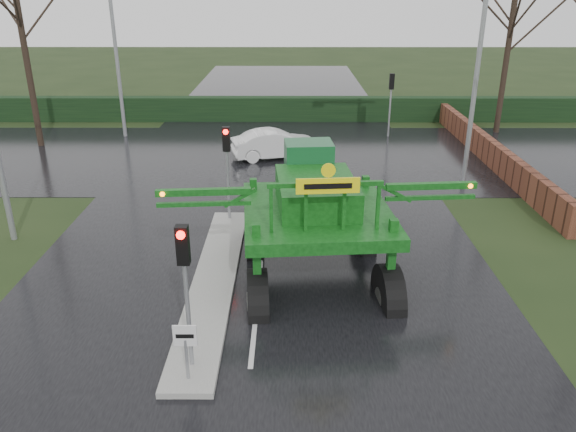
{
  "coord_description": "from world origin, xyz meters",
  "views": [
    {
      "loc": [
        0.87,
        -11.32,
        8.0
      ],
      "look_at": [
        0.84,
        3.23,
        2.0
      ],
      "focal_mm": 35.0,
      "sensor_mm": 36.0,
      "label": 1
    }
  ],
  "objects_px": {
    "street_light_right": "(473,40)",
    "crop_sprayer": "(256,221)",
    "street_light_left_far": "(119,26)",
    "traffic_signal_mid": "(227,153)",
    "keep_left_sign": "(186,343)",
    "traffic_signal_far": "(391,91)",
    "white_sedan": "(276,158)",
    "traffic_signal_near": "(184,267)"
  },
  "relations": [
    {
      "from": "keep_left_sign",
      "to": "traffic_signal_near",
      "type": "height_order",
      "value": "traffic_signal_near"
    },
    {
      "from": "keep_left_sign",
      "to": "traffic_signal_far",
      "type": "xyz_separation_m",
      "value": [
        7.8,
        21.51,
        1.53
      ]
    },
    {
      "from": "street_light_right",
      "to": "street_light_left_far",
      "type": "height_order",
      "value": "same"
    },
    {
      "from": "traffic_signal_mid",
      "to": "traffic_signal_far",
      "type": "height_order",
      "value": "same"
    },
    {
      "from": "traffic_signal_near",
      "to": "crop_sprayer",
      "type": "relative_size",
      "value": 0.39
    },
    {
      "from": "street_light_left_far",
      "to": "white_sedan",
      "type": "height_order",
      "value": "street_light_left_far"
    },
    {
      "from": "white_sedan",
      "to": "keep_left_sign",
      "type": "bearing_deg",
      "value": 159.96
    },
    {
      "from": "keep_left_sign",
      "to": "white_sedan",
      "type": "height_order",
      "value": "keep_left_sign"
    },
    {
      "from": "traffic_signal_mid",
      "to": "white_sedan",
      "type": "distance_m",
      "value": 8.69
    },
    {
      "from": "keep_left_sign",
      "to": "street_light_right",
      "type": "distance_m",
      "value": 17.23
    },
    {
      "from": "traffic_signal_mid",
      "to": "white_sedan",
      "type": "height_order",
      "value": "traffic_signal_mid"
    },
    {
      "from": "street_light_right",
      "to": "white_sedan",
      "type": "xyz_separation_m",
      "value": [
        -8.02,
        3.66,
        -5.99
      ]
    },
    {
      "from": "traffic_signal_near",
      "to": "crop_sprayer",
      "type": "height_order",
      "value": "crop_sprayer"
    },
    {
      "from": "street_light_right",
      "to": "crop_sprayer",
      "type": "bearing_deg",
      "value": -129.33
    },
    {
      "from": "traffic_signal_far",
      "to": "crop_sprayer",
      "type": "distance_m",
      "value": 19.14
    },
    {
      "from": "traffic_signal_mid",
      "to": "crop_sprayer",
      "type": "bearing_deg",
      "value": -76.61
    },
    {
      "from": "keep_left_sign",
      "to": "crop_sprayer",
      "type": "xyz_separation_m",
      "value": [
        1.31,
        3.51,
        1.31
      ]
    },
    {
      "from": "street_light_left_far",
      "to": "crop_sprayer",
      "type": "bearing_deg",
      "value": -65.5
    },
    {
      "from": "crop_sprayer",
      "to": "white_sedan",
      "type": "distance_m",
      "value": 13.86
    },
    {
      "from": "traffic_signal_near",
      "to": "street_light_left_far",
      "type": "relative_size",
      "value": 0.35
    },
    {
      "from": "street_light_right",
      "to": "street_light_left_far",
      "type": "distance_m",
      "value": 18.24
    },
    {
      "from": "street_light_right",
      "to": "keep_left_sign",
      "type": "bearing_deg",
      "value": -125.12
    },
    {
      "from": "traffic_signal_far",
      "to": "crop_sprayer",
      "type": "relative_size",
      "value": 0.39
    },
    {
      "from": "street_light_right",
      "to": "traffic_signal_far",
      "type": "bearing_deg",
      "value": 101.95
    },
    {
      "from": "traffic_signal_mid",
      "to": "street_light_right",
      "type": "xyz_separation_m",
      "value": [
        9.49,
        4.51,
        3.4
      ]
    },
    {
      "from": "street_light_left_far",
      "to": "crop_sprayer",
      "type": "height_order",
      "value": "street_light_left_far"
    },
    {
      "from": "white_sedan",
      "to": "traffic_signal_far",
      "type": "bearing_deg",
      "value": -70.58
    },
    {
      "from": "crop_sprayer",
      "to": "white_sedan",
      "type": "bearing_deg",
      "value": 84.66
    },
    {
      "from": "crop_sprayer",
      "to": "street_light_right",
      "type": "bearing_deg",
      "value": 46.05
    },
    {
      "from": "street_light_left_far",
      "to": "street_light_right",
      "type": "bearing_deg",
      "value": -26.02
    },
    {
      "from": "street_light_right",
      "to": "crop_sprayer",
      "type": "relative_size",
      "value": 1.12
    },
    {
      "from": "white_sedan",
      "to": "street_light_left_far",
      "type": "bearing_deg",
      "value": 47.46
    },
    {
      "from": "white_sedan",
      "to": "traffic_signal_mid",
      "type": "bearing_deg",
      "value": 154.62
    },
    {
      "from": "street_light_left_far",
      "to": "traffic_signal_far",
      "type": "bearing_deg",
      "value": 0.03
    },
    {
      "from": "traffic_signal_near",
      "to": "street_light_right",
      "type": "height_order",
      "value": "street_light_right"
    },
    {
      "from": "street_light_left_far",
      "to": "white_sedan",
      "type": "xyz_separation_m",
      "value": [
        8.37,
        -4.34,
        -5.99
      ]
    },
    {
      "from": "keep_left_sign",
      "to": "street_light_left_far",
      "type": "bearing_deg",
      "value": 107.78
    },
    {
      "from": "traffic_signal_near",
      "to": "crop_sprayer",
      "type": "bearing_deg",
      "value": 66.58
    },
    {
      "from": "street_light_left_far",
      "to": "white_sedan",
      "type": "relative_size",
      "value": 2.33
    },
    {
      "from": "traffic_signal_near",
      "to": "traffic_signal_mid",
      "type": "height_order",
      "value": "same"
    },
    {
      "from": "traffic_signal_mid",
      "to": "street_light_right",
      "type": "distance_m",
      "value": 11.05
    },
    {
      "from": "street_light_left_far",
      "to": "traffic_signal_mid",
      "type": "bearing_deg",
      "value": -61.14
    }
  ]
}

